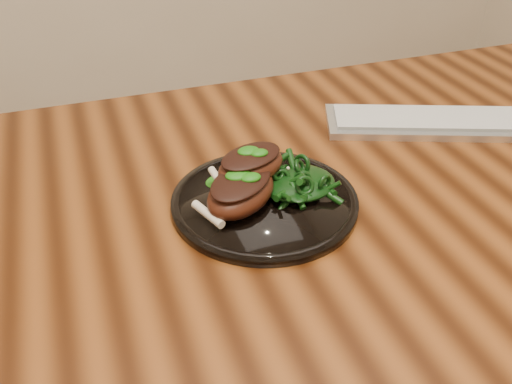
# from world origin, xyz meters

# --- Properties ---
(desk) EXTENTS (1.60, 0.80, 0.75)m
(desk) POSITION_xyz_m (0.00, 0.00, 0.67)
(desk) COLOR black
(desk) RESTS_ON ground
(plate) EXTENTS (0.26, 0.26, 0.02)m
(plate) POSITION_xyz_m (-0.06, -0.03, 0.76)
(plate) COLOR black
(plate) RESTS_ON desk
(lamb_chop_front) EXTENTS (0.14, 0.14, 0.05)m
(lamb_chop_front) POSITION_xyz_m (-0.10, -0.04, 0.79)
(lamb_chop_front) COLOR #42190C
(lamb_chop_front) RESTS_ON plate
(lamb_chop_back) EXTENTS (0.12, 0.10, 0.05)m
(lamb_chop_back) POSITION_xyz_m (-0.07, -0.00, 0.81)
(lamb_chop_back) COLOR #42190C
(lamb_chop_back) RESTS_ON plate
(herb_smear) EXTENTS (0.07, 0.05, 0.00)m
(herb_smear) POSITION_xyz_m (-0.09, 0.03, 0.77)
(herb_smear) COLOR #0E4E08
(herb_smear) RESTS_ON plate
(greens_heap) EXTENTS (0.11, 0.10, 0.04)m
(greens_heap) POSITION_xyz_m (-0.01, -0.02, 0.78)
(greens_heap) COLOR black
(greens_heap) RESTS_ON plate
(keyboard) EXTENTS (0.39, 0.24, 0.02)m
(keyboard) POSITION_xyz_m (0.30, 0.10, 0.76)
(keyboard) COLOR silver
(keyboard) RESTS_ON desk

